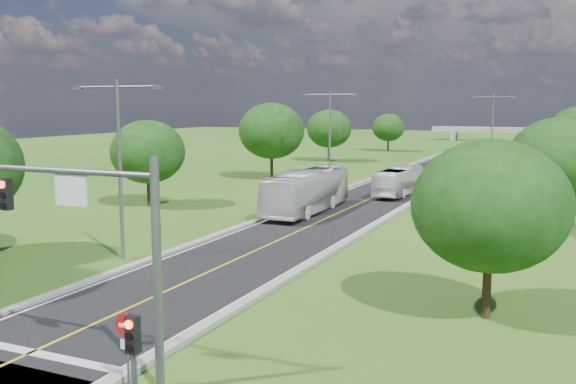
# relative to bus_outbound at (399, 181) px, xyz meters

# --- Properties ---
(ground) EXTENTS (260.00, 260.00, 0.00)m
(ground) POSITION_rel_bus_outbound_xyz_m (-1.80, 17.01, -1.40)
(ground) COLOR #235718
(ground) RESTS_ON ground
(road) EXTENTS (8.00, 150.00, 0.06)m
(road) POSITION_rel_bus_outbound_xyz_m (-1.80, 23.01, -1.37)
(road) COLOR black
(road) RESTS_ON ground
(curb_left) EXTENTS (0.50, 150.00, 0.22)m
(curb_left) POSITION_rel_bus_outbound_xyz_m (-6.05, 23.01, -1.29)
(curb_left) COLOR gray
(curb_left) RESTS_ON ground
(curb_right) EXTENTS (0.50, 150.00, 0.22)m
(curb_right) POSITION_rel_bus_outbound_xyz_m (2.45, 23.01, -1.29)
(curb_right) COLOR gray
(curb_right) RESTS_ON ground
(signal_mast) EXTENTS (8.54, 0.33, 7.20)m
(signal_mast) POSITION_rel_bus_outbound_xyz_m (1.89, -43.99, 3.50)
(signal_mast) COLOR slate
(signal_mast) RESTS_ON ground
(signal_pole_right) EXTENTS (0.32, 0.31, 3.48)m
(signal_pole_right) POSITION_rel_bus_outbound_xyz_m (5.40, -46.99, 0.93)
(signal_pole_right) COLOR slate
(signal_pole_right) RESTS_ON ground
(do_not_enter_right) EXTENTS (0.76, 0.11, 2.50)m
(do_not_enter_right) POSITION_rel_bus_outbound_xyz_m (3.20, -44.51, 0.37)
(do_not_enter_right) COLOR slate
(do_not_enter_right) RESTS_ON ground
(speed_limit_sign) EXTENTS (0.55, 0.09, 2.40)m
(speed_limit_sign) POSITION_rel_bus_outbound_xyz_m (3.40, -5.00, 0.20)
(speed_limit_sign) COLOR slate
(speed_limit_sign) RESTS_ON ground
(overpass) EXTENTS (30.00, 3.00, 3.20)m
(overpass) POSITION_rel_bus_outbound_xyz_m (-1.80, 97.01, 1.01)
(overpass) COLOR gray
(overpass) RESTS_ON ground
(streetlight_near_left) EXTENTS (5.90, 0.25, 10.00)m
(streetlight_near_left) POSITION_rel_bus_outbound_xyz_m (-7.80, -30.99, 4.54)
(streetlight_near_left) COLOR slate
(streetlight_near_left) RESTS_ON ground
(streetlight_mid_left) EXTENTS (5.90, 0.25, 10.00)m
(streetlight_mid_left) POSITION_rel_bus_outbound_xyz_m (-7.80, 2.01, 4.54)
(streetlight_mid_left) COLOR slate
(streetlight_mid_left) RESTS_ON ground
(streetlight_far_right) EXTENTS (5.90, 0.25, 10.00)m
(streetlight_far_right) POSITION_rel_bus_outbound_xyz_m (4.20, 35.01, 4.54)
(streetlight_far_right) COLOR slate
(streetlight_far_right) RESTS_ON ground
(tree_lb) EXTENTS (6.30, 6.30, 7.33)m
(tree_lb) POSITION_rel_bus_outbound_xyz_m (-17.80, -14.99, 3.24)
(tree_lb) COLOR black
(tree_lb) RESTS_ON ground
(tree_lc) EXTENTS (7.56, 7.56, 8.79)m
(tree_lc) POSITION_rel_bus_outbound_xyz_m (-16.80, 7.01, 4.17)
(tree_lc) COLOR black
(tree_lc) RESTS_ON ground
(tree_ld) EXTENTS (6.72, 6.72, 7.82)m
(tree_ld) POSITION_rel_bus_outbound_xyz_m (-18.80, 31.01, 3.55)
(tree_ld) COLOR black
(tree_ld) RESTS_ON ground
(tree_le) EXTENTS (5.88, 5.88, 6.84)m
(tree_le) POSITION_rel_bus_outbound_xyz_m (-16.30, 55.01, 2.93)
(tree_le) COLOR black
(tree_le) RESTS_ON ground
(tree_ra) EXTENTS (6.30, 6.30, 7.33)m
(tree_ra) POSITION_rel_bus_outbound_xyz_m (12.20, -32.99, 3.24)
(tree_ra) COLOR black
(tree_ra) RESTS_ON ground
(tree_rb) EXTENTS (6.72, 6.72, 7.82)m
(tree_rb) POSITION_rel_bus_outbound_xyz_m (14.20, -12.99, 3.55)
(tree_rb) COLOR black
(tree_rb) RESTS_ON ground
(tree_rc) EXTENTS (5.88, 5.88, 6.84)m
(tree_rc) POSITION_rel_bus_outbound_xyz_m (13.20, 9.01, 2.93)
(tree_rc) COLOR black
(tree_rc) RESTS_ON ground
(tree_re) EXTENTS (5.46, 5.46, 6.35)m
(tree_re) POSITION_rel_bus_outbound_xyz_m (12.70, 57.01, 2.62)
(tree_re) COLOR black
(tree_re) RESTS_ON ground
(bus_outbound) EXTENTS (2.62, 9.71, 2.68)m
(bus_outbound) POSITION_rel_bus_outbound_xyz_m (0.00, 0.00, 0.00)
(bus_outbound) COLOR white
(bus_outbound) RESTS_ON road
(bus_inbound) EXTENTS (3.05, 12.33, 3.42)m
(bus_inbound) POSITION_rel_bus_outbound_xyz_m (-4.21, -12.62, 0.37)
(bus_inbound) COLOR silver
(bus_inbound) RESTS_ON road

